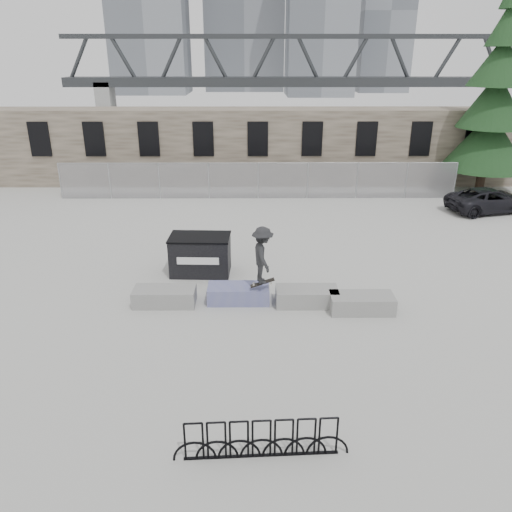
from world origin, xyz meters
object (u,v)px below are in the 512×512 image
(planter_offset, at_px, (362,303))
(spruce_tree, at_px, (493,107))
(dumpster, at_px, (200,255))
(planter_center_right, at_px, (307,296))
(planter_far_left, at_px, (165,296))
(skateboarder, at_px, (263,255))
(bike_rack, at_px, (262,439))
(suv, at_px, (489,200))
(planter_center_left, at_px, (239,293))

(planter_offset, xyz_separation_m, spruce_tree, (9.87, 14.55, 4.51))
(dumpster, bearing_deg, planter_center_right, -32.15)
(planter_far_left, relative_size, dumpster, 0.89)
(skateboarder, bearing_deg, bike_rack, 167.87)
(suv, bearing_deg, skateboarder, 116.81)
(planter_center_right, bearing_deg, skateboarder, -178.96)
(dumpster, relative_size, suv, 0.51)
(planter_center_right, bearing_deg, planter_offset, -15.91)
(planter_offset, xyz_separation_m, skateboarder, (-3.14, 0.46, 1.44))
(planter_far_left, relative_size, spruce_tree, 0.17)
(planter_far_left, relative_size, planter_center_right, 1.00)
(suv, xyz_separation_m, skateboarder, (-11.83, -10.20, 1.12))
(planter_offset, height_order, bike_rack, bike_rack)
(planter_far_left, distance_m, suv, 18.12)
(planter_center_left, distance_m, bike_rack, 6.88)
(planter_center_left, xyz_separation_m, suv, (12.61, 9.95, 0.31))
(planter_offset, bearing_deg, suv, 50.79)
(planter_far_left, relative_size, planter_offset, 1.00)
(dumpster, xyz_separation_m, suv, (14.07, 7.66, -0.12))
(planter_center_left, relative_size, spruce_tree, 0.17)
(planter_offset, height_order, skateboarder, skateboarder)
(dumpster, relative_size, skateboarder, 1.12)
(spruce_tree, xyz_separation_m, skateboarder, (-13.01, -14.10, -3.07))
(dumpster, height_order, skateboarder, skateboarder)
(planter_center_left, height_order, skateboarder, skateboarder)
(dumpster, distance_m, suv, 16.02)
(spruce_tree, xyz_separation_m, suv, (-1.17, -3.90, -4.20))
(bike_rack, xyz_separation_m, spruce_tree, (13.14, 20.70, 4.37))
(planter_center_right, height_order, suv, suv)
(planter_center_left, bearing_deg, suv, 38.28)
(bike_rack, relative_size, suv, 0.82)
(planter_center_right, distance_m, spruce_tree, 18.76)
(spruce_tree, bearing_deg, planter_far_left, -139.05)
(planter_center_right, height_order, planter_offset, same)
(planter_center_right, distance_m, bike_rack, 6.81)
(planter_offset, bearing_deg, bike_rack, -118.04)
(dumpster, distance_m, bike_rack, 9.39)
(skateboarder, bearing_deg, planter_far_left, 78.07)
(planter_center_left, xyz_separation_m, bike_rack, (0.64, -6.84, 0.14))
(bike_rack, relative_size, spruce_tree, 0.31)
(planter_offset, height_order, suv, suv)
(planter_center_left, bearing_deg, skateboarder, -17.49)
(planter_offset, xyz_separation_m, bike_rack, (-3.27, -6.14, 0.14))
(planter_offset, relative_size, spruce_tree, 0.17)
(suv, bearing_deg, planter_center_right, 120.45)
(planter_far_left, relative_size, bike_rack, 0.56)
(planter_center_left, xyz_separation_m, skateboarder, (0.78, -0.24, 1.44))
(planter_far_left, xyz_separation_m, dumpster, (0.94, 2.49, 0.43))
(planter_far_left, height_order, planter_center_left, same)
(dumpster, height_order, spruce_tree, spruce_tree)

